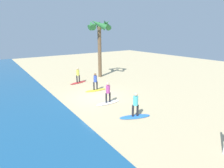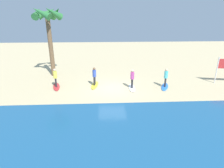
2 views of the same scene
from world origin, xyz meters
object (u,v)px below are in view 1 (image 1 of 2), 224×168
at_px(surfer_yellow, 95,80).
at_px(surfer_red, 78,74).
at_px(surfboard_blue, 135,117).
at_px(surfer_blue, 136,103).
at_px(surfboard_red, 78,83).
at_px(surfer_white, 108,91).
at_px(palm_tree, 99,31).
at_px(surfboard_white, 108,103).
at_px(surfboard_yellow, 96,90).

distance_m(surfer_yellow, surfer_red, 3.44).
distance_m(surfboard_blue, surfer_blue, 0.99).
height_order(surfer_blue, surfboard_red, surfer_blue).
bearing_deg(surfer_white, surfboard_red, -5.22).
xyz_separation_m(surfer_red, palm_tree, (1.05, -3.52, 4.58)).
bearing_deg(surfboard_white, surfer_white, 120.00).
xyz_separation_m(surfboard_red, surfer_red, (0.00, 0.00, 0.99)).
height_order(surfboard_blue, palm_tree, palm_tree).
bearing_deg(surfboard_red, surfer_blue, 73.37).
distance_m(surfboard_red, surfer_red, 0.99).
bearing_deg(surfboard_yellow, surfer_white, 83.57).
bearing_deg(surfer_red, palm_tree, -73.35).
distance_m(surfboard_white, surfer_red, 6.86).
xyz_separation_m(surfboard_blue, surfboard_yellow, (6.33, -0.71, 0.00)).
height_order(surfer_blue, surfboard_yellow, surfer_blue).
relative_size(surfboard_white, surfer_yellow, 1.28).
height_order(surfer_blue, surfer_yellow, same).
bearing_deg(surfboard_white, surfboard_yellow, -100.58).
bearing_deg(surfer_blue, surfboard_white, 1.94).
bearing_deg(surfboard_red, surfboard_blue, 73.37).
height_order(surfboard_white, surfboard_yellow, same).
height_order(surfer_white, surfer_red, same).
distance_m(surfer_white, surfer_red, 6.78).
height_order(surfboard_white, surfer_red, surfer_red).
bearing_deg(surfboard_white, surfer_yellow, -100.58).
bearing_deg(surfer_red, surfer_blue, 176.98).
bearing_deg(surfer_blue, surfboard_blue, 179.10).
bearing_deg(surfboard_blue, surfer_yellow, -73.75).
bearing_deg(surfer_white, surfer_yellow, -13.75).
relative_size(surfboard_white, surfboard_yellow, 1.00).
distance_m(surfboard_red, palm_tree, 6.68).
relative_size(surfboard_blue, surfer_white, 1.28).
xyz_separation_m(surfboard_white, surfer_white, (-0.00, -0.00, 0.99)).
bearing_deg(surfer_yellow, surfboard_yellow, 0.00).
distance_m(surfboard_blue, surfboard_red, 9.78).
height_order(surfboard_white, palm_tree, palm_tree).
bearing_deg(surfer_yellow, palm_tree, -36.50).
relative_size(surfboard_white, palm_tree, 0.30).
bearing_deg(surfboard_yellow, surfboard_blue, 90.91).
xyz_separation_m(surfboard_white, surfboard_yellow, (3.32, -0.81, 0.00)).
distance_m(surfer_blue, surfer_red, 9.78).
height_order(surfboard_yellow, surfboard_red, same).
relative_size(surfer_yellow, palm_tree, 0.23).
xyz_separation_m(surfer_blue, surfer_white, (3.01, 0.10, 0.00)).
distance_m(surfboard_blue, surfer_yellow, 6.44).
height_order(surfboard_blue, surfboard_white, same).
bearing_deg(palm_tree, surfboard_blue, 159.56).
xyz_separation_m(surfboard_blue, surfer_yellow, (6.33, -0.71, 0.99)).
relative_size(surfer_white, surfer_yellow, 1.00).
height_order(surfer_white, surfboard_red, surfer_white).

